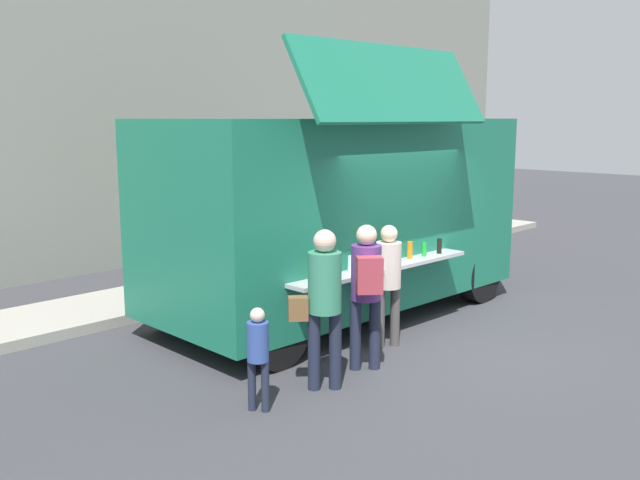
{
  "coord_description": "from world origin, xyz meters",
  "views": [
    {
      "loc": [
        -7.44,
        -5.05,
        2.95
      ],
      "look_at": [
        -0.75,
        1.41,
        1.3
      ],
      "focal_mm": 38.68,
      "sensor_mm": 36.0,
      "label": 1
    }
  ],
  "objects_px": {
    "customer_front_ordering": "(387,275)",
    "customer_rear_waiting": "(323,296)",
    "trash_bin": "(398,233)",
    "child_near_queue": "(258,350)",
    "food_truck_main": "(339,210)",
    "customer_mid_with_backpack": "(366,283)"
  },
  "relations": [
    {
      "from": "food_truck_main",
      "to": "customer_front_ordering",
      "type": "distance_m",
      "value": 1.73
    },
    {
      "from": "customer_rear_waiting",
      "to": "customer_front_ordering",
      "type": "bearing_deg",
      "value": -36.0
    },
    {
      "from": "customer_front_ordering",
      "to": "customer_mid_with_backpack",
      "type": "height_order",
      "value": "customer_mid_with_backpack"
    },
    {
      "from": "food_truck_main",
      "to": "customer_rear_waiting",
      "type": "distance_m",
      "value": 2.99
    },
    {
      "from": "food_truck_main",
      "to": "customer_rear_waiting",
      "type": "bearing_deg",
      "value": -139.33
    },
    {
      "from": "trash_bin",
      "to": "child_near_queue",
      "type": "xyz_separation_m",
      "value": [
        -7.62,
        -4.11,
        0.19
      ]
    },
    {
      "from": "customer_rear_waiting",
      "to": "food_truck_main",
      "type": "bearing_deg",
      "value": -10.9
    },
    {
      "from": "customer_front_ordering",
      "to": "child_near_queue",
      "type": "bearing_deg",
      "value": 125.55
    },
    {
      "from": "customer_front_ordering",
      "to": "child_near_queue",
      "type": "height_order",
      "value": "customer_front_ordering"
    },
    {
      "from": "food_truck_main",
      "to": "customer_mid_with_backpack",
      "type": "bearing_deg",
      "value": -128.35
    },
    {
      "from": "customer_front_ordering",
      "to": "customer_rear_waiting",
      "type": "bearing_deg",
      "value": 131.96
    },
    {
      "from": "trash_bin",
      "to": "customer_mid_with_backpack",
      "type": "height_order",
      "value": "customer_mid_with_backpack"
    },
    {
      "from": "customer_mid_with_backpack",
      "to": "child_near_queue",
      "type": "height_order",
      "value": "customer_mid_with_backpack"
    },
    {
      "from": "food_truck_main",
      "to": "customer_front_ordering",
      "type": "height_order",
      "value": "food_truck_main"
    },
    {
      "from": "trash_bin",
      "to": "customer_mid_with_backpack",
      "type": "distance_m",
      "value": 7.3
    },
    {
      "from": "customer_mid_with_backpack",
      "to": "customer_front_ordering",
      "type": "bearing_deg",
      "value": -25.64
    },
    {
      "from": "child_near_queue",
      "to": "customer_rear_waiting",
      "type": "bearing_deg",
      "value": -34.41
    },
    {
      "from": "trash_bin",
      "to": "customer_mid_with_backpack",
      "type": "bearing_deg",
      "value": -145.29
    },
    {
      "from": "food_truck_main",
      "to": "customer_mid_with_backpack",
      "type": "height_order",
      "value": "food_truck_main"
    },
    {
      "from": "customer_front_ordering",
      "to": "customer_rear_waiting",
      "type": "height_order",
      "value": "customer_rear_waiting"
    },
    {
      "from": "food_truck_main",
      "to": "customer_front_ordering",
      "type": "bearing_deg",
      "value": -113.13
    },
    {
      "from": "trash_bin",
      "to": "child_near_queue",
      "type": "height_order",
      "value": "child_near_queue"
    }
  ]
}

